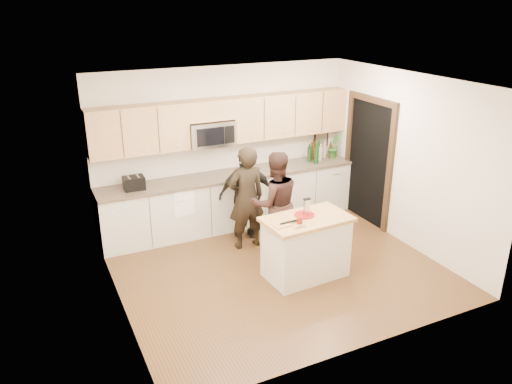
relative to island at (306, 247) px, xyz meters
name	(u,v)px	position (x,y,z in m)	size (l,w,h in m)	color
floor	(277,268)	(-0.26, 0.35, -0.45)	(4.50, 4.50, 0.00)	brown
room_shell	(279,155)	(-0.26, 0.35, 1.28)	(4.52, 4.02, 2.71)	beige
back_cabinetry	(232,199)	(-0.26, 2.04, 0.02)	(4.50, 0.66, 0.94)	beige
upper_cabinetry	(229,119)	(-0.23, 2.18, 1.39)	(4.50, 0.33, 0.75)	tan
microwave	(211,133)	(-0.57, 2.14, 1.20)	(0.76, 0.41, 0.40)	silver
doorway	(369,157)	(1.97, 1.25, 0.70)	(0.06, 1.25, 2.20)	black
framed_picture	(321,137)	(1.69, 2.33, 0.83)	(0.30, 0.03, 0.38)	black
dish_towel	(181,194)	(-1.21, 1.85, 0.35)	(0.34, 0.60, 0.48)	white
island	(306,247)	(0.00, 0.00, 0.00)	(1.24, 0.77, 0.90)	beige
red_plate	(304,215)	(0.01, 0.09, 0.45)	(0.28, 0.28, 0.02)	maroon
box_grater	(307,206)	(0.05, 0.10, 0.58)	(0.10, 0.06, 0.23)	silver
drink_glass	(300,220)	(-0.18, -0.11, 0.49)	(0.08, 0.08, 0.09)	maroon
cutting_board	(282,225)	(-0.43, -0.07, 0.45)	(0.23, 0.19, 0.02)	tan
tongs	(289,222)	(-0.32, -0.06, 0.47)	(0.26, 0.03, 0.02)	black
knife	(300,226)	(-0.25, -0.23, 0.46)	(0.18, 0.02, 0.01)	silver
toaster	(134,183)	(-1.91, 2.02, 0.59)	(0.31, 0.25, 0.21)	black
bottle_cluster	(318,151)	(1.46, 2.06, 0.66)	(0.53, 0.34, 0.37)	black
orchid	(333,146)	(1.79, 2.07, 0.70)	(0.24, 0.19, 0.44)	#326D2B
woman_left	(246,198)	(-0.37, 1.19, 0.37)	(0.60, 0.39, 1.64)	black
woman_center	(275,203)	(-0.07, 0.83, 0.36)	(0.79, 0.62, 1.63)	black
woman_right	(246,194)	(-0.24, 1.48, 0.31)	(0.89, 0.37, 1.53)	black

